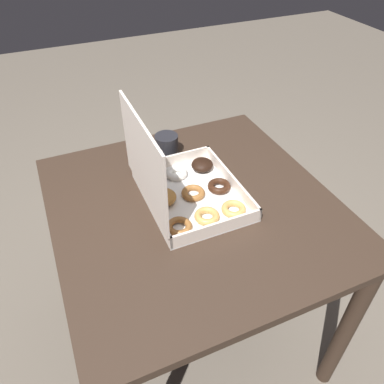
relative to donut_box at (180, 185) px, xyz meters
name	(u,v)px	position (x,y,z in m)	size (l,w,h in m)	color
ground_plane	(194,327)	(-0.04, -0.03, -0.81)	(8.00, 8.00, 0.00)	#6B6054
dining_table	(194,229)	(-0.04, -0.03, -0.17)	(0.92, 0.89, 0.75)	#38281E
donut_box	(180,185)	(0.00, 0.00, 0.00)	(0.38, 0.30, 0.32)	white
coffee_mug	(167,145)	(0.26, -0.05, -0.02)	(0.09, 0.09, 0.08)	#232328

